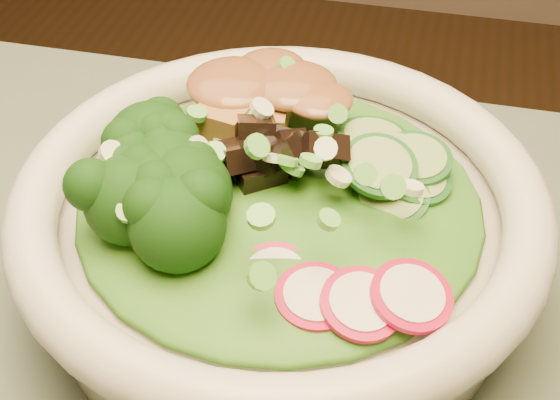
# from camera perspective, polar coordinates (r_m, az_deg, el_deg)

# --- Properties ---
(salad_bowl) EXTENTS (0.30, 0.30, 0.08)m
(salad_bowl) POSITION_cam_1_polar(r_m,az_deg,el_deg) (0.45, -0.00, -2.04)
(salad_bowl) COLOR beige
(salad_bowl) RESTS_ON dining_table
(lettuce_bed) EXTENTS (0.23, 0.23, 0.03)m
(lettuce_bed) POSITION_cam_1_polar(r_m,az_deg,el_deg) (0.43, -0.00, 0.10)
(lettuce_bed) COLOR #235A13
(lettuce_bed) RESTS_ON salad_bowl
(broccoli_florets) EXTENTS (0.11, 0.10, 0.05)m
(broccoli_florets) POSITION_cam_1_polar(r_m,az_deg,el_deg) (0.41, -9.38, 0.48)
(broccoli_florets) COLOR black
(broccoli_florets) RESTS_ON salad_bowl
(radish_slices) EXTENTS (0.13, 0.08, 0.02)m
(radish_slices) POSITION_cam_1_polar(r_m,az_deg,el_deg) (0.38, 2.80, -6.47)
(radish_slices) COLOR #B10D33
(radish_slices) RESTS_ON salad_bowl
(cucumber_slices) EXTENTS (0.10, 0.10, 0.04)m
(cucumber_slices) POSITION_cam_1_polar(r_m,az_deg,el_deg) (0.44, 9.30, 2.63)
(cucumber_slices) COLOR #8BB765
(cucumber_slices) RESTS_ON salad_bowl
(mushroom_heap) EXTENTS (0.10, 0.10, 0.04)m
(mushroom_heap) POSITION_cam_1_polar(r_m,az_deg,el_deg) (0.43, -0.37, 2.87)
(mushroom_heap) COLOR black
(mushroom_heap) RESTS_ON salad_bowl
(tofu_cubes) EXTENTS (0.11, 0.09, 0.04)m
(tofu_cubes) POSITION_cam_1_polar(r_m,az_deg,el_deg) (0.48, -1.53, 6.82)
(tofu_cubes) COLOR olive
(tofu_cubes) RESTS_ON salad_bowl
(peanut_sauce) EXTENTS (0.08, 0.06, 0.02)m
(peanut_sauce) POSITION_cam_1_polar(r_m,az_deg,el_deg) (0.47, -1.56, 8.27)
(peanut_sauce) COLOR brown
(peanut_sauce) RESTS_ON tofu_cubes
(scallion_garnish) EXTENTS (0.21, 0.21, 0.03)m
(scallion_garnish) POSITION_cam_1_polar(r_m,az_deg,el_deg) (0.42, -0.00, 2.93)
(scallion_garnish) COLOR #5FBD42
(scallion_garnish) RESTS_ON salad_bowl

